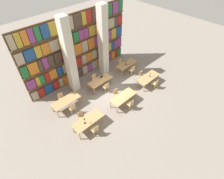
{
  "coord_description": "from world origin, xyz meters",
  "views": [
    {
      "loc": [
        -6.79,
        -7.19,
        9.94
      ],
      "look_at": [
        0.0,
        -0.13,
        0.67
      ],
      "focal_mm": 28.0,
      "sensor_mm": 36.0,
      "label": 1
    }
  ],
  "objects_px": {
    "chair_3": "(117,94)",
    "reading_table_4": "(100,81)",
    "chair_6": "(72,108)",
    "chair_1": "(81,117)",
    "desk_lamp_1": "(150,74)",
    "chair_8": "(106,87)",
    "reading_table_0": "(88,121)",
    "reading_table_5": "(127,65)",
    "chair_2": "(130,104)",
    "chair_11": "(121,63)",
    "chair_4": "(155,83)",
    "chair_5": "(142,75)",
    "chair_7": "(62,98)",
    "chair_10": "(132,70)",
    "reading_table_2": "(148,78)",
    "reading_table_3": "(66,101)",
    "reading_table_1": "(123,97)",
    "desk_lamp_0": "(84,120)",
    "desk_lamp_2": "(126,62)",
    "pillar_center": "(103,43)",
    "chair_0": "(95,130)",
    "pillar_left": "(69,58)",
    "chair_9": "(95,79)",
    "laptop": "(101,77)"
  },
  "relations": [
    {
      "from": "chair_3",
      "to": "reading_table_4",
      "type": "bearing_deg",
      "value": -89.3
    },
    {
      "from": "chair_6",
      "to": "chair_1",
      "type": "bearing_deg",
      "value": -89.81
    },
    {
      "from": "desk_lamp_1",
      "to": "chair_8",
      "type": "height_order",
      "value": "desk_lamp_1"
    },
    {
      "from": "reading_table_0",
      "to": "reading_table_5",
      "type": "bearing_deg",
      "value": 21.35
    },
    {
      "from": "chair_2",
      "to": "desk_lamp_1",
      "type": "distance_m",
      "value": 3.44
    },
    {
      "from": "chair_6",
      "to": "chair_11",
      "type": "relative_size",
      "value": 1.0
    },
    {
      "from": "desk_lamp_1",
      "to": "reading_table_4",
      "type": "xyz_separation_m",
      "value": [
        -3.33,
        2.5,
        -0.34
      ]
    },
    {
      "from": "chair_2",
      "to": "reading_table_4",
      "type": "bearing_deg",
      "value": 90.4
    },
    {
      "from": "chair_3",
      "to": "desk_lamp_1",
      "type": "bearing_deg",
      "value": 169.23
    },
    {
      "from": "reading_table_4",
      "to": "reading_table_5",
      "type": "xyz_separation_m",
      "value": [
        3.25,
        0.05,
        0.0
      ]
    },
    {
      "from": "chair_11",
      "to": "chair_4",
      "type": "bearing_deg",
      "value": 89.32
    },
    {
      "from": "chair_5",
      "to": "chair_3",
      "type": "bearing_deg",
      "value": 1.77
    },
    {
      "from": "chair_7",
      "to": "chair_10",
      "type": "relative_size",
      "value": 1.0
    },
    {
      "from": "reading_table_0",
      "to": "chair_8",
      "type": "bearing_deg",
      "value": 28.83
    },
    {
      "from": "chair_6",
      "to": "reading_table_2",
      "type": "bearing_deg",
      "value": -15.55
    },
    {
      "from": "chair_4",
      "to": "chair_11",
      "type": "xyz_separation_m",
      "value": [
        0.05,
        3.96,
        0.0
      ]
    },
    {
      "from": "reading_table_3",
      "to": "chair_8",
      "type": "distance_m",
      "value": 3.34
    },
    {
      "from": "reading_table_1",
      "to": "chair_5",
      "type": "xyz_separation_m",
      "value": [
        3.19,
        0.81,
        -0.18
      ]
    },
    {
      "from": "desk_lamp_0",
      "to": "reading_table_2",
      "type": "distance_m",
      "value": 6.64
    },
    {
      "from": "desk_lamp_2",
      "to": "chair_10",
      "type": "bearing_deg",
      "value": -77.85
    },
    {
      "from": "chair_4",
      "to": "chair_10",
      "type": "relative_size",
      "value": 1.0
    },
    {
      "from": "chair_6",
      "to": "pillar_center",
      "type": "bearing_deg",
      "value": 22.67
    },
    {
      "from": "chair_0",
      "to": "chair_8",
      "type": "xyz_separation_m",
      "value": [
        3.23,
        2.48,
        0.0
      ]
    },
    {
      "from": "chair_2",
      "to": "reading_table_5",
      "type": "relative_size",
      "value": 0.43
    },
    {
      "from": "pillar_left",
      "to": "reading_table_1",
      "type": "xyz_separation_m",
      "value": [
        1.64,
        -3.89,
        -2.33
      ]
    },
    {
      "from": "chair_1",
      "to": "chair_11",
      "type": "xyz_separation_m",
      "value": [
        6.47,
        2.52,
        0.0
      ]
    },
    {
      "from": "chair_1",
      "to": "reading_table_5",
      "type": "bearing_deg",
      "value": -164.39
    },
    {
      "from": "chair_8",
      "to": "reading_table_5",
      "type": "bearing_deg",
      "value": 13.17
    },
    {
      "from": "chair_4",
      "to": "reading_table_5",
      "type": "bearing_deg",
      "value": 88.89
    },
    {
      "from": "reading_table_3",
      "to": "desk_lamp_0",
      "type": "bearing_deg",
      "value": -94.9
    },
    {
      "from": "reading_table_3",
      "to": "reading_table_4",
      "type": "height_order",
      "value": "same"
    },
    {
      "from": "desk_lamp_0",
      "to": "chair_9",
      "type": "xyz_separation_m",
      "value": [
        3.48,
        3.24,
        -0.59
      ]
    },
    {
      "from": "pillar_left",
      "to": "reading_table_5",
      "type": "relative_size",
      "value": 2.87
    },
    {
      "from": "reading_table_2",
      "to": "reading_table_0",
      "type": "bearing_deg",
      "value": 179.87
    },
    {
      "from": "chair_9",
      "to": "reading_table_3",
      "type": "bearing_deg",
      "value": 12.32
    },
    {
      "from": "laptop",
      "to": "chair_11",
      "type": "bearing_deg",
      "value": -169.92
    },
    {
      "from": "pillar_center",
      "to": "chair_3",
      "type": "bearing_deg",
      "value": -116.34
    },
    {
      "from": "chair_5",
      "to": "chair_10",
      "type": "relative_size",
      "value": 1.0
    },
    {
      "from": "chair_7",
      "to": "chair_11",
      "type": "bearing_deg",
      "value": -179.56
    },
    {
      "from": "desk_lamp_0",
      "to": "reading_table_3",
      "type": "height_order",
      "value": "desk_lamp_0"
    },
    {
      "from": "reading_table_5",
      "to": "reading_table_0",
      "type": "bearing_deg",
      "value": -158.65
    },
    {
      "from": "reading_table_4",
      "to": "chair_10",
      "type": "xyz_separation_m",
      "value": [
        3.24,
        -0.66,
        -0.18
      ]
    },
    {
      "from": "desk_lamp_0",
      "to": "chair_9",
      "type": "distance_m",
      "value": 4.79
    },
    {
      "from": "reading_table_3",
      "to": "chair_11",
      "type": "bearing_deg",
      "value": 6.68
    },
    {
      "from": "reading_table_2",
      "to": "chair_11",
      "type": "bearing_deg",
      "value": 88.42
    },
    {
      "from": "reading_table_3",
      "to": "chair_6",
      "type": "bearing_deg",
      "value": -87.73
    },
    {
      "from": "reading_table_1",
      "to": "chair_2",
      "type": "height_order",
      "value": "chair_2"
    },
    {
      "from": "reading_table_1",
      "to": "chair_2",
      "type": "bearing_deg",
      "value": -87.94
    },
    {
      "from": "reading_table_4",
      "to": "reading_table_5",
      "type": "bearing_deg",
      "value": 0.87
    },
    {
      "from": "desk_lamp_1",
      "to": "chair_7",
      "type": "height_order",
      "value": "desk_lamp_1"
    }
  ]
}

